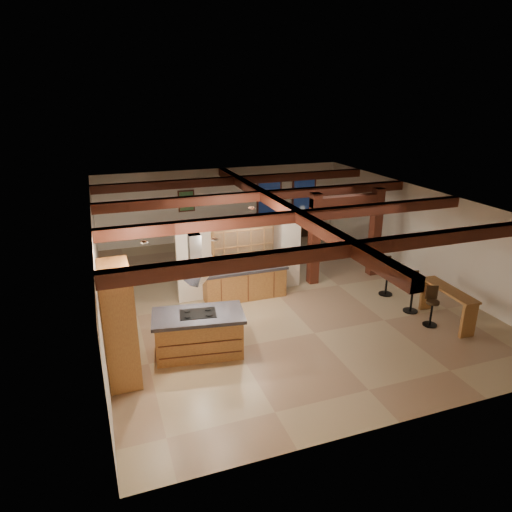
{
  "coord_description": "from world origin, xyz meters",
  "views": [
    {
      "loc": [
        -4.81,
        -11.58,
        5.77
      ],
      "look_at": [
        -0.52,
        0.5,
        1.13
      ],
      "focal_mm": 32.0,
      "sensor_mm": 36.0,
      "label": 1
    }
  ],
  "objects": [
    {
      "name": "microwave",
      "position": [
        -0.22,
        0.11,
        1.06
      ],
      "size": [
        0.44,
        0.32,
        0.24
      ],
      "primitive_type": "imported",
      "rotation": [
        0.0,
        0.0,
        3.21
      ],
      "color": "silver",
      "rests_on": "back_counter"
    },
    {
      "name": "bar_stool_b",
      "position": [
        3.07,
        -2.24,
        0.58
      ],
      "size": [
        0.42,
        0.44,
        1.15
      ],
      "color": "black",
      "rests_on": "ground"
    },
    {
      "name": "back_windows",
      "position": [
        2.8,
        5.93,
        1.5
      ],
      "size": [
        2.7,
        0.07,
        1.7
      ],
      "color": "#411C10",
      "rests_on": "room_walls"
    },
    {
      "name": "upper_display_cabinet",
      "position": [
        -1.0,
        0.31,
        1.85
      ],
      "size": [
        1.8,
        0.36,
        0.95
      ],
      "color": "#A87536",
      "rests_on": "partition_wall"
    },
    {
      "name": "dining_chairs",
      "position": [
        0.77,
        2.64,
        0.61
      ],
      "size": [
        2.27,
        2.27,
        1.19
      ],
      "color": "#411C10",
      "rests_on": "ground"
    },
    {
      "name": "framed_art",
      "position": [
        -1.5,
        5.94,
        1.7
      ],
      "size": [
        0.65,
        0.05,
        0.85
      ],
      "color": "#411C10",
      "rests_on": "room_walls"
    },
    {
      "name": "room_walls",
      "position": [
        0.0,
        0.0,
        1.78
      ],
      "size": [
        12.0,
        12.0,
        12.0
      ],
      "color": "silver",
      "rests_on": "ground"
    },
    {
      "name": "range_hood",
      "position": [
        -2.95,
        -2.41,
        1.78
      ],
      "size": [
        1.1,
        1.1,
        1.4
      ],
      "color": "silver",
      "rests_on": "room_walls"
    },
    {
      "name": "ground",
      "position": [
        0.0,
        0.0,
        0.0
      ],
      "size": [
        12.0,
        12.0,
        0.0
      ],
      "primitive_type": "plane",
      "color": "tan",
      "rests_on": "ground"
    },
    {
      "name": "table_lamp",
      "position": [
        3.92,
        5.12,
        0.79
      ],
      "size": [
        0.27,
        0.27,
        0.31
      ],
      "color": "black",
      "rests_on": "side_table"
    },
    {
      "name": "dining_table",
      "position": [
        0.77,
        2.64,
        0.29
      ],
      "size": [
        1.79,
        1.26,
        0.57
      ],
      "primitive_type": "imported",
      "rotation": [
        0.0,
        0.0,
        -0.23
      ],
      "color": "#371D0D",
      "rests_on": "ground"
    },
    {
      "name": "kitchen_island",
      "position": [
        -2.95,
        -2.41,
        0.52
      ],
      "size": [
        2.22,
        1.4,
        1.03
      ],
      "color": "#A87536",
      "rests_on": "ground"
    },
    {
      "name": "timber_posts",
      "position": [
        2.5,
        0.5,
        1.76
      ],
      "size": [
        2.5,
        0.3,
        2.9
      ],
      "color": "#411C10",
      "rests_on": "ground"
    },
    {
      "name": "pantry_cabinet",
      "position": [
        -4.67,
        -2.6,
        1.2
      ],
      "size": [
        0.67,
        1.6,
        2.4
      ],
      "color": "#A87536",
      "rests_on": "ground"
    },
    {
      "name": "ceiling_beams",
      "position": [
        0.0,
        0.0,
        2.76
      ],
      "size": [
        10.0,
        12.0,
        0.28
      ],
      "color": "#411C10",
      "rests_on": "room_walls"
    },
    {
      "name": "partition_wall",
      "position": [
        -1.0,
        0.5,
        1.1
      ],
      "size": [
        3.8,
        0.18,
        2.2
      ],
      "primitive_type": "cube",
      "color": "silver",
      "rests_on": "ground"
    },
    {
      "name": "side_table",
      "position": [
        3.92,
        5.12,
        0.29
      ],
      "size": [
        0.48,
        0.48,
        0.57
      ],
      "primitive_type": "cube",
      "rotation": [
        0.0,
        0.0,
        0.06
      ],
      "color": "#411C10",
      "rests_on": "ground"
    },
    {
      "name": "sofa",
      "position": [
        3.06,
        5.36,
        0.27
      ],
      "size": [
        1.84,
        0.73,
        0.54
      ],
      "primitive_type": "imported",
      "rotation": [
        0.0,
        0.0,
        3.13
      ],
      "color": "black",
      "rests_on": "ground"
    },
    {
      "name": "back_counter",
      "position": [
        -1.0,
        0.11,
        0.48
      ],
      "size": [
        2.5,
        0.66,
        0.94
      ],
      "color": "#A87536",
      "rests_on": "ground"
    },
    {
      "name": "bar_stool_a",
      "position": [
        3.04,
        -3.07,
        0.54
      ],
      "size": [
        0.39,
        0.4,
        1.05
      ],
      "color": "black",
      "rests_on": "ground"
    },
    {
      "name": "bar_counter",
      "position": [
        3.53,
        -3.09,
        0.64
      ],
      "size": [
        0.54,
        1.82,
        0.95
      ],
      "color": "#A87536",
      "rests_on": "ground"
    },
    {
      "name": "recessed_cans",
      "position": [
        -2.53,
        -1.93,
        2.87
      ],
      "size": [
        3.16,
        2.46,
        0.03
      ],
      "color": "silver",
      "rests_on": "room_walls"
    },
    {
      "name": "bar_stool_c",
      "position": [
        3.07,
        -1.04,
        0.59
      ],
      "size": [
        0.4,
        0.41,
        1.16
      ],
      "color": "black",
      "rests_on": "ground"
    }
  ]
}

